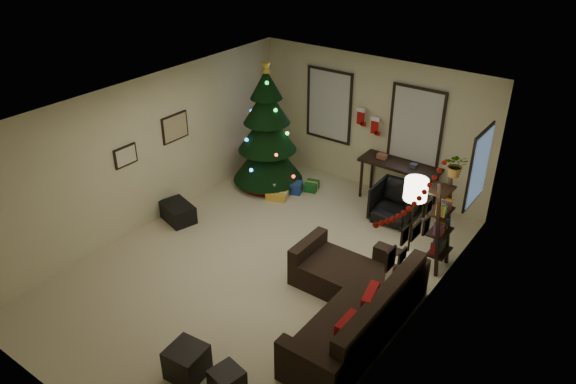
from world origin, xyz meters
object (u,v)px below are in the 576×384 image
(bookshelf, at_px, (442,226))
(sofa, at_px, (353,305))
(desk, at_px, (399,168))
(christmas_tree, at_px, (267,135))
(desk_chair, at_px, (395,203))

(bookshelf, bearing_deg, sofa, -103.47)
(desk, bearing_deg, bookshelf, -46.59)
(christmas_tree, bearing_deg, sofa, -36.12)
(desk, distance_m, desk_chair, 0.80)
(sofa, distance_m, desk_chair, 2.91)
(sofa, relative_size, bookshelf, 1.65)
(bookshelf, bearing_deg, christmas_tree, 170.31)
(desk_chair, bearing_deg, christmas_tree, -177.63)
(sofa, relative_size, desk_chair, 3.69)
(christmas_tree, xyz_separation_m, desk_chair, (2.77, 0.23, -0.74))
(desk_chair, height_order, bookshelf, bookshelf)
(sofa, distance_m, desk, 3.64)
(christmas_tree, relative_size, desk, 1.71)
(christmas_tree, height_order, sofa, christmas_tree)
(christmas_tree, bearing_deg, bookshelf, -9.69)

